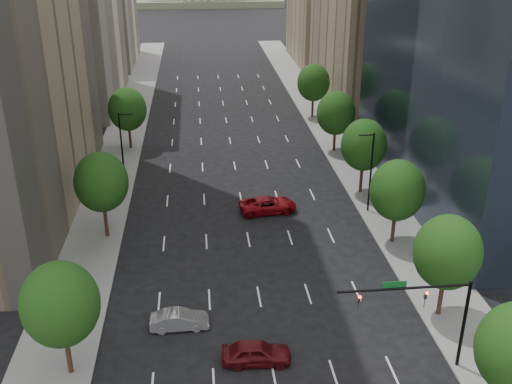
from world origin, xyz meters
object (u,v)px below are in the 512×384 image
object	(u,v)px
car_maroon	(256,353)
car_red_far	(268,205)
car_silver	(179,320)
traffic_signal	(432,307)

from	to	relation	value
car_maroon	car_red_far	world-z (taller)	car_red_far
car_silver	car_red_far	distance (m)	21.67
traffic_signal	car_red_far	bearing A→B (deg)	106.80
car_red_far	car_maroon	bearing A→B (deg)	164.61
car_maroon	car_red_far	distance (m)	24.45
traffic_signal	car_red_far	world-z (taller)	traffic_signal
car_silver	car_red_far	xyz separation A→B (m)	(9.24, 19.60, 0.12)
car_maroon	traffic_signal	bearing A→B (deg)	-96.18
traffic_signal	car_silver	size ratio (longest dim) A/B	2.02
car_silver	car_maroon	bearing A→B (deg)	-130.68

